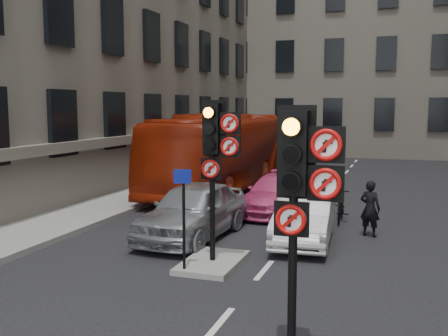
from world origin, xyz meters
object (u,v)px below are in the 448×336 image
Objects in this scene: car_white at (305,217)px; car_pink at (277,194)px; signal_far at (216,145)px; signal_near at (300,181)px; bus_red at (223,152)px; car_silver at (193,210)px; motorcyclist at (370,208)px; motorcycle at (341,204)px; info_sign at (183,205)px.

car_pink is (-1.56, 3.53, -0.02)m from car_white.
car_white is at bearing 60.86° from signal_far.
signal_far reaches higher than car_white.
signal_near reaches higher than car_pink.
signal_far is at bearing -71.79° from bus_red.
signal_far reaches higher than car_silver.
signal_far is at bearing 70.40° from motorcyclist.
signal_far is 3.22m from car_silver.
car_white is (1.51, 2.71, -2.05)m from signal_far.
signal_far reaches higher than signal_near.
motorcycle is at bearing -15.66° from car_pink.
motorcycle is at bearing 48.91° from info_sign.
signal_near reaches higher than motorcyclist.
info_sign is (-3.04, 3.19, -1.08)m from signal_near.
motorcyclist is at bearing -61.76° from motorcycle.
signal_far is 6.58m from car_pink.
bus_red is at bearing 112.58° from signal_near.
signal_near is 7.07m from car_white.
car_silver is (-4.02, 6.15, -1.82)m from signal_near.
car_silver is 4.83m from motorcyclist.
signal_far reaches higher than car_pink.
car_white is at bearing -57.31° from bus_red.
motorcycle is (5.53, -4.88, -1.07)m from bus_red.
car_white reaches higher than motorcycle.
signal_far is (-2.60, 4.00, 0.12)m from signal_near.
motorcyclist is at bearing -34.55° from car_pink.
car_pink is at bearing 67.95° from info_sign.
car_pink is at bearing 74.85° from car_silver.
info_sign is at bearing -90.50° from car_pink.
info_sign is (0.98, -2.96, 0.74)m from car_silver.
car_pink is (-2.65, 10.24, -1.96)m from signal_near.
car_silver is at bearing -138.26° from motorcycle.
motorcyclist is (4.52, 1.70, 0.01)m from car_silver.
signal_near is 1.00× the size of signal_far.
car_silver reaches higher than car_pink.
signal_near reaches higher than bus_red.
signal_near is at bearing -65.32° from info_sign.
signal_far is 10.99m from bus_red.
signal_near is 4.77m from signal_far.
motorcycle is at bearing -41.26° from bus_red.
bus_red is (-3.34, 4.16, 0.99)m from car_pink.
info_sign is at bearing -123.13° from car_white.
signal_far is at bearing -53.27° from car_silver.
signal_far is 0.80× the size of car_silver.
motorcycle is 6.90m from info_sign.
signal_far is at bearing -123.33° from car_white.
car_silver is 1.14× the size of car_white.
motorcyclist is at bearing 51.14° from signal_far.
signal_near is at bearing -56.98° from signal_far.
signal_near is at bearing -67.25° from bus_red.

